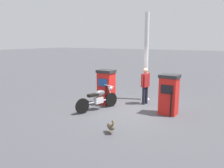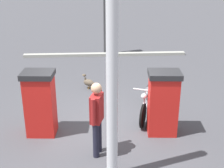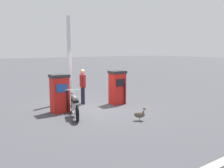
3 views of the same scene
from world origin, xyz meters
name	(u,v)px [view 2 (image 2 of 3)]	position (x,y,z in m)	size (l,w,h in m)	color
ground_plane	(102,128)	(0.00, 0.00, 0.00)	(120.00, 120.00, 0.00)	#424247
fuel_pump_near	(163,103)	(-0.23, -1.39, 0.77)	(0.62, 0.73, 1.51)	red
fuel_pump_far	(40,103)	(-0.23, 1.39, 0.77)	(0.63, 0.71, 1.52)	red
motorcycle_near_pump	(149,98)	(0.68, -1.20, 0.47)	(1.96, 0.86, 0.94)	black
attendant_person	(97,115)	(-1.10, 0.08, 0.90)	(0.58, 0.28, 1.59)	#1E1E2D
wandering_duck	(89,82)	(2.46, 0.47, 0.23)	(0.37, 0.44, 0.47)	brown
roadside_traffic_light	(104,0)	(6.40, 0.01, 2.29)	(0.39, 0.26, 3.32)	#38383A
canopy_support_pole	(112,80)	(-1.83, -0.22, 1.92)	(0.40, 0.40, 4.00)	silver
road_edge_kerb	(105,54)	(6.14, 0.00, 0.06)	(0.56, 6.85, 0.12)	#9E9E93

